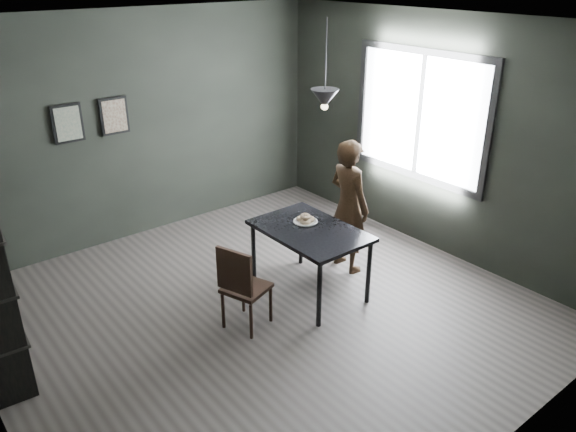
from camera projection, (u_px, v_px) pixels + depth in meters
ground at (265, 311)px, 5.75m from camera, size 5.00×5.00×0.00m
back_wall at (142, 127)px, 6.95m from camera, size 5.00×0.10×2.80m
ceiling at (259, 24)px, 4.60m from camera, size 5.00×5.00×0.02m
window_assembly at (419, 116)px, 6.65m from camera, size 0.04×1.96×1.56m
cafe_table at (310, 236)px, 5.82m from camera, size 0.80×1.20×0.75m
white_plate at (305, 222)px, 5.92m from camera, size 0.23×0.23×0.01m
donut_pile at (305, 219)px, 5.91m from camera, size 0.19×0.19×0.09m
woman at (349, 206)px, 6.27m from camera, size 0.39×0.58×1.54m
wood_chair at (241, 283)px, 5.27m from camera, size 0.49×0.49×0.89m
pendant_lamp at (325, 98)px, 5.46m from camera, size 0.28×0.28×0.86m
framed_print_left at (68, 123)px, 6.33m from camera, size 0.34×0.04×0.44m
framed_print_right at (114, 116)px, 6.64m from camera, size 0.34×0.04×0.44m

